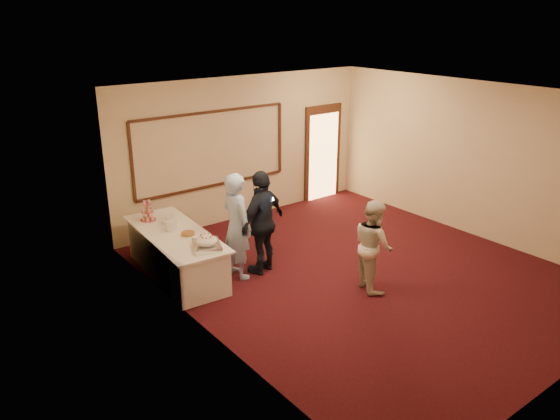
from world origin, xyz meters
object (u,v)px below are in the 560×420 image
object	(u,v)px
plate_stack_b	(170,220)
tart	(188,234)
buffet_table	(176,254)
guest	(263,222)
woman	(373,245)
man	(237,226)
cupcake_stand	(148,212)
pavlova_tray	(207,243)
plate_stack_a	(172,226)

from	to	relation	value
plate_stack_b	tart	world-z (taller)	plate_stack_b
buffet_table	guest	bearing A→B (deg)	-31.46
buffet_table	woman	size ratio (longest dim) A/B	1.69
buffet_table	tart	bearing A→B (deg)	-64.11
buffet_table	guest	xyz separation A→B (m)	(1.24, -0.76, 0.50)
plate_stack_b	man	xyz separation A→B (m)	(0.69, -1.06, 0.06)
guest	tart	bearing A→B (deg)	-42.82
cupcake_stand	guest	distance (m)	2.06
cupcake_stand	woman	world-z (taller)	woman
plate_stack_b	man	bearing A→B (deg)	-56.99
pavlova_tray	plate_stack_b	distance (m)	1.27
tart	man	world-z (taller)	man
man	plate_stack_a	bearing A→B (deg)	44.61
pavlova_tray	guest	distance (m)	1.14
plate_stack_a	woman	bearing A→B (deg)	-46.78
cupcake_stand	man	bearing A→B (deg)	-57.70
pavlova_tray	woman	world-z (taller)	woman
pavlova_tray	plate_stack_a	bearing A→B (deg)	95.89
plate_stack_b	tart	size ratio (longest dim) A/B	0.69
plate_stack_a	guest	distance (m)	1.52
buffet_table	tart	size ratio (longest dim) A/B	10.00
man	pavlova_tray	bearing A→B (deg)	105.66
plate_stack_b	guest	xyz separation A→B (m)	(1.12, -1.17, 0.05)
plate_stack_b	tart	bearing A→B (deg)	-89.97
pavlova_tray	woman	size ratio (longest dim) A/B	0.43
buffet_table	pavlova_tray	distance (m)	0.99
buffet_table	plate_stack_a	bearing A→B (deg)	87.74
woman	tart	bearing A→B (deg)	66.57
pavlova_tray	woman	distance (m)	2.60
man	guest	size ratio (longest dim) A/B	1.01
woman	man	bearing A→B (deg)	61.93
tart	man	xyz separation A→B (m)	(0.69, -0.41, 0.10)
cupcake_stand	woman	distance (m)	3.91
tart	man	distance (m)	0.80
pavlova_tray	tart	bearing A→B (deg)	89.01
woman	cupcake_stand	bearing A→B (deg)	57.84
plate_stack_b	man	world-z (taller)	man
pavlova_tray	tart	xyz separation A→B (m)	(0.01, 0.62, -0.06)
woman	guest	distance (m)	1.86
tart	woman	world-z (taller)	woman
plate_stack_a	plate_stack_b	distance (m)	0.31
pavlova_tray	woman	xyz separation A→B (m)	(2.17, -1.44, -0.12)
pavlova_tray	cupcake_stand	distance (m)	1.67
plate_stack_b	woman	distance (m)	3.47
plate_stack_a	pavlova_tray	bearing A→B (deg)	-84.11
buffet_table	plate_stack_b	bearing A→B (deg)	74.13
plate_stack_a	tart	distance (m)	0.38
woman	guest	world-z (taller)	guest
cupcake_stand	plate_stack_a	world-z (taller)	cupcake_stand
plate_stack_a	buffet_table	bearing A→B (deg)	-92.26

